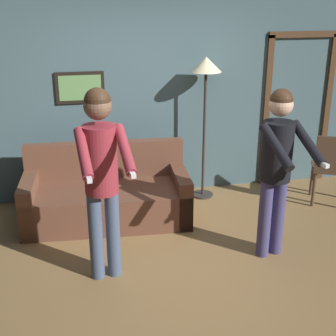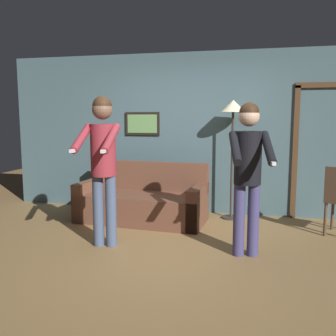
# 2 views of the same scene
# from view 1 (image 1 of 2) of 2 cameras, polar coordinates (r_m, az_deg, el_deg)

# --- Properties ---
(ground_plane) EXTENTS (12.00, 12.00, 0.00)m
(ground_plane) POSITION_cam_1_polar(r_m,az_deg,el_deg) (4.76, 1.83, -11.69)
(ground_plane) COLOR olive
(back_wall_assembly) EXTENTS (6.40, 0.10, 2.60)m
(back_wall_assembly) POSITION_cam_1_polar(r_m,az_deg,el_deg) (6.04, -2.08, 8.69)
(back_wall_assembly) COLOR #445D64
(back_wall_assembly) RESTS_ON ground_plane
(couch) EXTENTS (1.95, 0.96, 0.87)m
(couch) POSITION_cam_1_polar(r_m,az_deg,el_deg) (5.57, -7.48, -3.61)
(couch) COLOR brown
(couch) RESTS_ON ground_plane
(torchiere_lamp) EXTENTS (0.38, 0.38, 1.82)m
(torchiere_lamp) POSITION_cam_1_polar(r_m,az_deg,el_deg) (5.83, 4.62, 10.85)
(torchiere_lamp) COLOR #332D28
(torchiere_lamp) RESTS_ON ground_plane
(person_standing_left) EXTENTS (0.48, 0.73, 1.81)m
(person_standing_left) POSITION_cam_1_polar(r_m,az_deg,el_deg) (4.13, -8.14, 0.07)
(person_standing_left) COLOR #43526F
(person_standing_left) RESTS_ON ground_plane
(person_standing_right) EXTENTS (0.51, 0.65, 1.72)m
(person_standing_right) POSITION_cam_1_polar(r_m,az_deg,el_deg) (4.61, 13.20, 1.06)
(person_standing_right) COLOR #3E3B69
(person_standing_right) RESTS_ON ground_plane
(dining_chair_distant) EXTENTS (0.56, 0.56, 0.93)m
(dining_chair_distant) POSITION_cam_1_polar(r_m,az_deg,el_deg) (6.16, 19.23, 0.28)
(dining_chair_distant) COLOR #4C3828
(dining_chair_distant) RESTS_ON ground_plane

